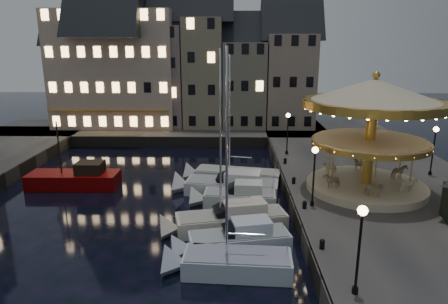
{
  "coord_description": "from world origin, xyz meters",
  "views": [
    {
      "loc": [
        1.75,
        -24.6,
        11.93
      ],
      "look_at": [
        1.0,
        8.0,
        3.2
      ],
      "focal_mm": 32.0,
      "sensor_mm": 36.0,
      "label": 1
    }
  ],
  "objects_px": {
    "streetlamp_b": "(314,168)",
    "motorboat_a": "(227,264)",
    "streetlamp_d": "(434,144)",
    "bollard_d": "(285,161)",
    "bollard_a": "(322,244)",
    "motorboat_f": "(231,176)",
    "motorboat_b": "(233,242)",
    "red_fishing_boat": "(76,179)",
    "motorboat_d": "(234,198)",
    "motorboat_c": "(225,220)",
    "motorboat_e": "(227,186)",
    "streetlamp_c": "(288,128)",
    "bollard_c": "(294,180)",
    "bollard_b": "(305,204)",
    "streetlamp_a": "(360,237)",
    "carousel": "(373,114)"
  },
  "relations": [
    {
      "from": "red_fishing_boat",
      "to": "carousel",
      "type": "relative_size",
      "value": 0.76
    },
    {
      "from": "bollard_a",
      "to": "motorboat_d",
      "type": "relative_size",
      "value": 0.09
    },
    {
      "from": "streetlamp_c",
      "to": "carousel",
      "type": "relative_size",
      "value": 0.41
    },
    {
      "from": "streetlamp_d",
      "to": "motorboat_a",
      "type": "distance_m",
      "value": 21.95
    },
    {
      "from": "streetlamp_c",
      "to": "bollard_b",
      "type": "distance_m",
      "value": 14.22
    },
    {
      "from": "bollard_d",
      "to": "red_fishing_boat",
      "type": "relative_size",
      "value": 0.07
    },
    {
      "from": "streetlamp_d",
      "to": "bollard_a",
      "type": "xyz_separation_m",
      "value": [
        -11.9,
        -13.0,
        -2.41
      ]
    },
    {
      "from": "streetlamp_b",
      "to": "motorboat_a",
      "type": "distance_m",
      "value": 9.27
    },
    {
      "from": "bollard_c",
      "to": "bollard_d",
      "type": "relative_size",
      "value": 1.0
    },
    {
      "from": "motorboat_b",
      "to": "bollard_d",
      "type": "bearing_deg",
      "value": 71.0
    },
    {
      "from": "bollard_c",
      "to": "motorboat_c",
      "type": "bearing_deg",
      "value": -133.07
    },
    {
      "from": "bollard_d",
      "to": "motorboat_f",
      "type": "bearing_deg",
      "value": -164.6
    },
    {
      "from": "bollard_a",
      "to": "motorboat_c",
      "type": "xyz_separation_m",
      "value": [
        -5.31,
        4.82,
        -0.92
      ]
    },
    {
      "from": "streetlamp_d",
      "to": "bollard_d",
      "type": "xyz_separation_m",
      "value": [
        -11.9,
        3.0,
        -2.41
      ]
    },
    {
      "from": "streetlamp_d",
      "to": "motorboat_d",
      "type": "height_order",
      "value": "streetlamp_d"
    },
    {
      "from": "motorboat_e",
      "to": "streetlamp_c",
      "type": "bearing_deg",
      "value": 52.96
    },
    {
      "from": "streetlamp_d",
      "to": "motorboat_e",
      "type": "bearing_deg",
      "value": -175.54
    },
    {
      "from": "motorboat_c",
      "to": "red_fishing_boat",
      "type": "height_order",
      "value": "motorboat_c"
    },
    {
      "from": "streetlamp_b",
      "to": "bollard_b",
      "type": "relative_size",
      "value": 7.32
    },
    {
      "from": "motorboat_c",
      "to": "streetlamp_b",
      "type": "bearing_deg",
      "value": 11.33
    },
    {
      "from": "bollard_b",
      "to": "motorboat_d",
      "type": "bearing_deg",
      "value": 143.62
    },
    {
      "from": "streetlamp_d",
      "to": "bollard_c",
      "type": "distance_m",
      "value": 12.4
    },
    {
      "from": "motorboat_f",
      "to": "bollard_c",
      "type": "bearing_deg",
      "value": -39.66
    },
    {
      "from": "streetlamp_b",
      "to": "bollard_c",
      "type": "distance_m",
      "value": 5.14
    },
    {
      "from": "bollard_c",
      "to": "red_fishing_boat",
      "type": "xyz_separation_m",
      "value": [
        -18.44,
        2.35,
        -0.9
      ]
    },
    {
      "from": "bollard_a",
      "to": "bollard_b",
      "type": "relative_size",
      "value": 1.0
    },
    {
      "from": "motorboat_c",
      "to": "red_fishing_boat",
      "type": "distance_m",
      "value": 15.39
    },
    {
      "from": "motorboat_c",
      "to": "red_fishing_boat",
      "type": "relative_size",
      "value": 1.45
    },
    {
      "from": "bollard_d",
      "to": "bollard_c",
      "type": "bearing_deg",
      "value": -90.0
    },
    {
      "from": "motorboat_f",
      "to": "carousel",
      "type": "height_order",
      "value": "motorboat_f"
    },
    {
      "from": "carousel",
      "to": "streetlamp_a",
      "type": "bearing_deg",
      "value": -109.41
    },
    {
      "from": "motorboat_b",
      "to": "red_fishing_boat",
      "type": "distance_m",
      "value": 17.43
    },
    {
      "from": "streetlamp_d",
      "to": "motorboat_f",
      "type": "xyz_separation_m",
      "value": [
        -16.88,
        1.63,
        -3.49
      ]
    },
    {
      "from": "bollard_d",
      "to": "motorboat_a",
      "type": "bearing_deg",
      "value": -107.44
    },
    {
      "from": "motorboat_a",
      "to": "motorboat_e",
      "type": "height_order",
      "value": "motorboat_a"
    },
    {
      "from": "streetlamp_b",
      "to": "bollard_d",
      "type": "relative_size",
      "value": 7.32
    },
    {
      "from": "bollard_a",
      "to": "bollard_d",
      "type": "xyz_separation_m",
      "value": [
        0.0,
        16.0,
        0.0
      ]
    },
    {
      "from": "motorboat_f",
      "to": "bollard_a",
      "type": "bearing_deg",
      "value": -71.2
    },
    {
      "from": "bollard_c",
      "to": "motorboat_f",
      "type": "bearing_deg",
      "value": 140.34
    },
    {
      "from": "bollard_b",
      "to": "bollard_d",
      "type": "height_order",
      "value": "same"
    },
    {
      "from": "motorboat_a",
      "to": "motorboat_c",
      "type": "relative_size",
      "value": 1.03
    },
    {
      "from": "bollard_b",
      "to": "streetlamp_a",
      "type": "bearing_deg",
      "value": -86.39
    },
    {
      "from": "motorboat_b",
      "to": "motorboat_e",
      "type": "distance_m",
      "value": 9.72
    },
    {
      "from": "motorboat_e",
      "to": "motorboat_f",
      "type": "height_order",
      "value": "motorboat_f"
    },
    {
      "from": "bollard_c",
      "to": "motorboat_c",
      "type": "height_order",
      "value": "motorboat_c"
    },
    {
      "from": "bollard_a",
      "to": "motorboat_f",
      "type": "distance_m",
      "value": 15.49
    },
    {
      "from": "red_fishing_boat",
      "to": "motorboat_c",
      "type": "bearing_deg",
      "value": -31.46
    },
    {
      "from": "streetlamp_b",
      "to": "streetlamp_c",
      "type": "height_order",
      "value": "same"
    },
    {
      "from": "streetlamp_b",
      "to": "streetlamp_d",
      "type": "relative_size",
      "value": 1.0
    },
    {
      "from": "streetlamp_b",
      "to": "motorboat_c",
      "type": "distance_m",
      "value": 6.89
    }
  ]
}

